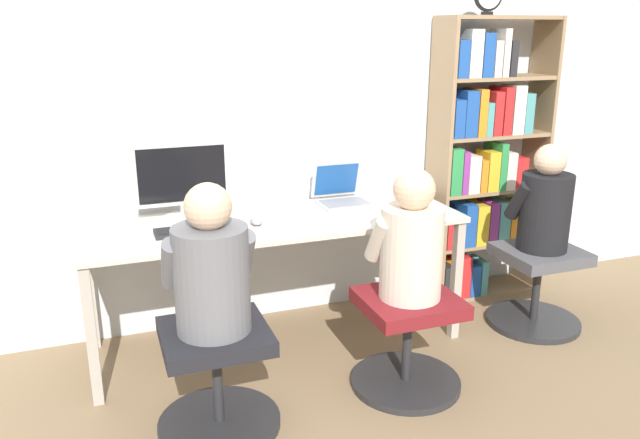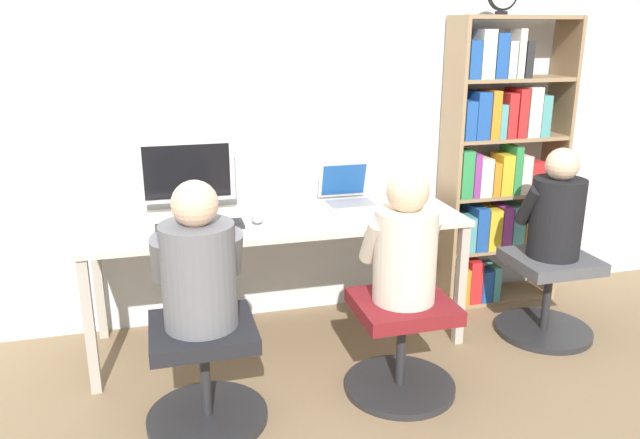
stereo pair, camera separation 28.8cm
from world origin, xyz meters
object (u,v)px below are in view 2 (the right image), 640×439
at_px(desktop_monitor, 187,178).
at_px(laptop, 348,196).
at_px(office_chair_left, 205,371).
at_px(person_at_monitor, 198,265).
at_px(person_at_laptop, 405,245).
at_px(bookshelf, 496,169).
at_px(keyboard, 200,226).
at_px(person_near_shelf, 557,210).
at_px(office_chair_right, 401,343).
at_px(office_chair_side, 548,293).

relative_size(desktop_monitor, laptop, 1.73).
bearing_deg(office_chair_left, person_at_monitor, 90.00).
bearing_deg(person_at_monitor, person_at_laptop, 0.94).
bearing_deg(bookshelf, laptop, -178.18).
xyz_separation_m(keyboard, person_near_shelf, (1.99, -0.25, 0.01)).
relative_size(laptop, person_at_laptop, 0.47).
xyz_separation_m(keyboard, person_at_monitor, (-0.05, -0.61, 0.02)).
height_order(laptop, person_near_shelf, person_near_shelf).
distance_m(desktop_monitor, laptop, 0.95).
relative_size(laptop, person_at_monitor, 0.46).
relative_size(keyboard, office_chair_right, 0.81).
bearing_deg(person_at_monitor, keyboard, 84.95).
xyz_separation_m(laptop, keyboard, (-0.90, -0.24, -0.04)).
bearing_deg(desktop_monitor, person_at_monitor, -91.19).
distance_m(office_chair_left, person_near_shelf, 2.13).
relative_size(desktop_monitor, person_at_laptop, 0.82).
relative_size(office_chair_left, bookshelf, 0.31).
bearing_deg(office_chair_right, office_chair_left, -179.04).
bearing_deg(person_near_shelf, bookshelf, 100.16).
bearing_deg(keyboard, bookshelf, 8.29).
bearing_deg(keyboard, office_chair_left, -95.01).
distance_m(office_chair_left, person_at_laptop, 1.10).
height_order(person_at_monitor, person_near_shelf, person_at_monitor).
relative_size(office_chair_right, person_at_laptop, 0.87).
xyz_separation_m(desktop_monitor, office_chair_right, (0.95, -0.88, -0.70)).
distance_m(bookshelf, office_chair_side, 0.84).
distance_m(desktop_monitor, person_near_shelf, 2.10).
bearing_deg(office_chair_side, laptop, 155.38).
xyz_separation_m(desktop_monitor, person_at_laptop, (0.95, -0.88, -0.19)).
relative_size(bookshelf, office_chair_side, 3.26).
xyz_separation_m(office_chair_right, person_near_shelf, (1.07, 0.35, 0.51)).
xyz_separation_m(keyboard, bookshelf, (1.89, 0.28, 0.14)).
bearing_deg(person_at_laptop, laptop, 91.26).
bearing_deg(person_near_shelf, person_at_monitor, -169.91).
distance_m(laptop, person_at_monitor, 1.28).
xyz_separation_m(office_chair_side, person_near_shelf, (0.00, 0.00, 0.51)).
bearing_deg(desktop_monitor, office_chair_left, -91.18).
height_order(person_at_laptop, office_chair_side, person_at_laptop).
bearing_deg(person_at_laptop, keyboard, 146.89).
bearing_deg(person_at_laptop, office_chair_side, 17.76).
xyz_separation_m(office_chair_right, office_chair_side, (1.07, 0.35, 0.00)).
bearing_deg(keyboard, office_chair_side, -7.31).
distance_m(bookshelf, person_near_shelf, 0.55).
bearing_deg(office_chair_left, keyboard, 84.99).
bearing_deg(person_at_laptop, office_chair_left, -178.78).
relative_size(office_chair_right, person_at_monitor, 0.85).
bearing_deg(office_chair_right, desktop_monitor, 137.11).
xyz_separation_m(desktop_monitor, person_near_shelf, (2.02, -0.53, -0.19)).
distance_m(person_at_monitor, office_chair_side, 2.13).
distance_m(laptop, office_chair_right, 1.00).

